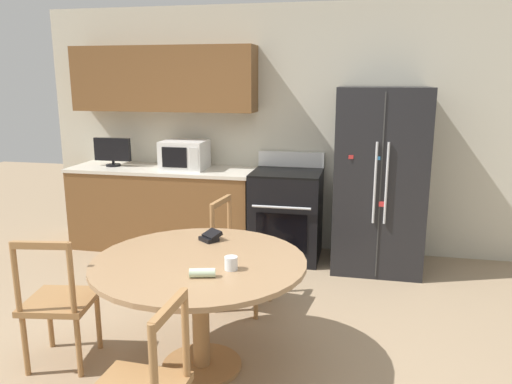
% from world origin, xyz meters
% --- Properties ---
extents(ground_plane, '(14.00, 14.00, 0.00)m').
position_xyz_m(ground_plane, '(0.00, 0.00, 0.00)').
color(ground_plane, '#9E8466').
extents(back_wall, '(5.20, 0.44, 2.60)m').
position_xyz_m(back_wall, '(-0.31, 2.59, 1.44)').
color(back_wall, beige).
rests_on(back_wall, ground_plane).
extents(kitchen_counter, '(2.02, 0.64, 0.90)m').
position_xyz_m(kitchen_counter, '(-1.20, 2.29, 0.45)').
color(kitchen_counter, brown).
rests_on(kitchen_counter, ground_plane).
extents(refrigerator, '(0.85, 0.78, 1.77)m').
position_xyz_m(refrigerator, '(1.09, 2.20, 0.89)').
color(refrigerator, black).
rests_on(refrigerator, ground_plane).
extents(oven_range, '(0.70, 0.68, 1.08)m').
position_xyz_m(oven_range, '(0.17, 2.26, 0.47)').
color(oven_range, black).
rests_on(oven_range, ground_plane).
extents(microwave, '(0.46, 0.39, 0.30)m').
position_xyz_m(microwave, '(-0.94, 2.29, 1.05)').
color(microwave, white).
rests_on(microwave, kitchen_counter).
extents(countertop_tv, '(0.42, 0.16, 0.31)m').
position_xyz_m(countertop_tv, '(-1.77, 2.29, 1.07)').
color(countertop_tv, black).
rests_on(countertop_tv, kitchen_counter).
extents(dining_table, '(1.34, 1.34, 0.75)m').
position_xyz_m(dining_table, '(-0.05, 0.10, 0.62)').
color(dining_table, '#997551').
rests_on(dining_table, ground_plane).
extents(dining_chair_left, '(0.48, 0.48, 0.90)m').
position_xyz_m(dining_chair_left, '(-0.97, -0.05, 0.43)').
color(dining_chair_left, '#9E7042').
rests_on(dining_chair_left, ground_plane).
extents(dining_chair_far, '(0.47, 0.47, 0.90)m').
position_xyz_m(dining_chair_far, '(-0.03, 1.03, 0.43)').
color(dining_chair_far, '#9E7042').
rests_on(dining_chair_far, ground_plane).
extents(candle_glass, '(0.08, 0.08, 0.08)m').
position_xyz_m(candle_glass, '(0.18, -0.02, 0.78)').
color(candle_glass, silver).
rests_on(candle_glass, dining_table).
extents(folded_napkin, '(0.16, 0.09, 0.05)m').
position_xyz_m(folded_napkin, '(0.05, -0.16, 0.77)').
color(folded_napkin, beige).
rests_on(folded_napkin, dining_table).
extents(wallet, '(0.17, 0.17, 0.07)m').
position_xyz_m(wallet, '(-0.10, 0.48, 0.77)').
color(wallet, black).
rests_on(wallet, dining_table).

